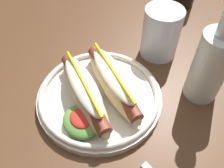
% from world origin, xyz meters
% --- Properties ---
extents(dining_table, '(1.40, 1.03, 0.74)m').
position_xyz_m(dining_table, '(0.00, 0.00, 0.65)').
color(dining_table, '#51331E').
rests_on(dining_table, ground_plane).
extents(hot_dog_plate, '(0.25, 0.25, 0.08)m').
position_xyz_m(hot_dog_plate, '(0.05, -0.14, 0.77)').
color(hot_dog_plate, silver).
rests_on(hot_dog_plate, dining_table).
extents(water_cup, '(0.09, 0.09, 0.12)m').
position_xyz_m(water_cup, '(0.01, 0.05, 0.80)').
color(water_cup, silver).
rests_on(water_cup, dining_table).
extents(glass_bottle, '(0.07, 0.07, 0.22)m').
position_xyz_m(glass_bottle, '(0.15, 0.05, 0.82)').
color(glass_bottle, silver).
rests_on(glass_bottle, dining_table).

